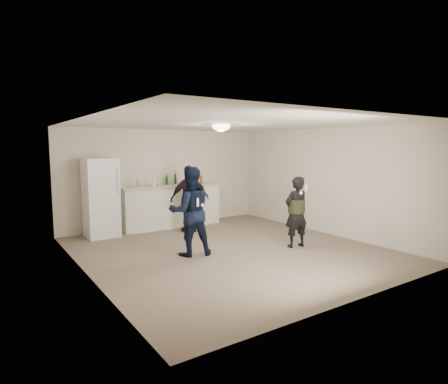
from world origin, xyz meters
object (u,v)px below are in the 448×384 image
spectator (190,199)px  counter (171,207)px  man (190,211)px  woman (296,212)px  fridge (101,198)px  shaker (138,184)px

spectator → counter: bearing=-68.7°
man → woman: size_ratio=1.16×
woman → fridge: bearing=-37.7°
counter → shaker: bearing=-178.1°
man → spectator: (0.94, 1.75, -0.03)m
counter → woman: bearing=-68.8°
counter → man: (-0.83, -2.54, 0.32)m
fridge → shaker: (0.91, 0.04, 0.28)m
fridge → man: fridge is taller
shaker → woman: size_ratio=0.12×
shaker → man: man is taller
shaker → man: (0.07, -2.51, -0.33)m
counter → shaker: shaker is taller
woman → man: bearing=-10.1°
fridge → spectator: bearing=-20.8°
fridge → woman: 4.40m
fridge → spectator: (1.92, -0.73, -0.09)m
fridge → woman: fridge is taller
fridge → shaker: 0.95m
fridge → man: size_ratio=1.07×
counter → woman: woman is taller
shaker → man: size_ratio=0.10×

